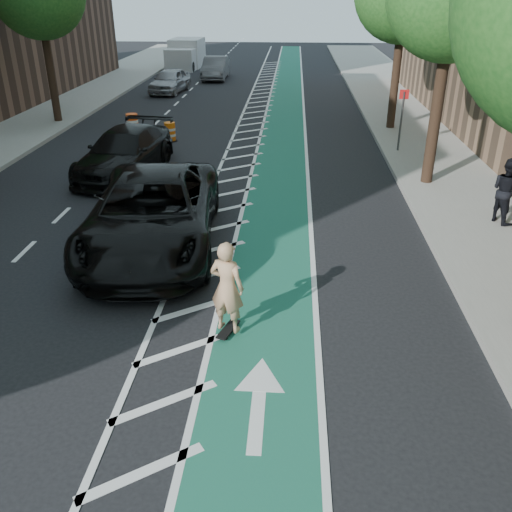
# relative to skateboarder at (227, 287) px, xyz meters

# --- Properties ---
(ground) EXTENTS (120.00, 120.00, 0.00)m
(ground) POSITION_rel_skateboarder_xyz_m (-2.30, 0.79, -1.01)
(ground) COLOR black
(ground) RESTS_ON ground
(bike_lane) EXTENTS (2.00, 90.00, 0.01)m
(bike_lane) POSITION_rel_skateboarder_xyz_m (0.70, 10.79, -1.00)
(bike_lane) COLOR #19594C
(bike_lane) RESTS_ON ground
(buffer_strip) EXTENTS (1.40, 90.00, 0.01)m
(buffer_strip) POSITION_rel_skateboarder_xyz_m (-0.80, 10.79, -1.00)
(buffer_strip) COLOR silver
(buffer_strip) RESTS_ON ground
(sidewalk_right) EXTENTS (5.00, 90.00, 0.15)m
(sidewalk_right) POSITION_rel_skateboarder_xyz_m (7.20, 10.79, -0.93)
(sidewalk_right) COLOR gray
(sidewalk_right) RESTS_ON ground
(curb_right) EXTENTS (0.12, 90.00, 0.16)m
(curb_right) POSITION_rel_skateboarder_xyz_m (4.75, 10.79, -0.93)
(curb_right) COLOR gray
(curb_right) RESTS_ON ground
(curb_left) EXTENTS (0.12, 90.00, 0.16)m
(curb_left) POSITION_rel_skateboarder_xyz_m (-9.35, 10.79, -0.93)
(curb_left) COLOR gray
(curb_left) RESTS_ON ground
(sign_post) EXTENTS (0.35, 0.08, 2.47)m
(sign_post) POSITION_rel_skateboarder_xyz_m (5.30, 12.79, 0.35)
(sign_post) COLOR #4C4C4C
(sign_post) RESTS_ON ground
(skateboard) EXTENTS (0.41, 0.73, 0.09)m
(skateboard) POSITION_rel_skateboarder_xyz_m (0.00, 0.00, -0.93)
(skateboard) COLOR black
(skateboard) RESTS_ON ground
(skateboarder) EXTENTS (0.77, 0.63, 1.82)m
(skateboarder) POSITION_rel_skateboarder_xyz_m (0.00, 0.00, 0.00)
(skateboarder) COLOR tan
(skateboarder) RESTS_ON skateboard
(suv_near) EXTENTS (3.64, 6.87, 1.84)m
(suv_near) POSITION_rel_skateboarder_xyz_m (-2.30, 3.76, -0.09)
(suv_near) COLOR black
(suv_near) RESTS_ON ground
(suv_far) EXTENTS (2.82, 5.54, 1.54)m
(suv_far) POSITION_rel_skateboarder_xyz_m (-4.70, 9.59, -0.24)
(suv_far) COLOR black
(suv_far) RESTS_ON ground
(car_silver) EXTENTS (2.25, 4.40, 1.43)m
(car_silver) POSITION_rel_skateboarder_xyz_m (-6.56, 25.92, -0.29)
(car_silver) COLOR #9C9CA1
(car_silver) RESTS_ON ground
(car_grey) EXTENTS (1.64, 4.60, 1.51)m
(car_grey) POSITION_rel_skateboarder_xyz_m (-4.49, 31.63, -0.25)
(car_grey) COLOR #5D5E62
(car_grey) RESTS_ON ground
(pedestrian) EXTENTS (0.96, 1.06, 1.78)m
(pedestrian) POSITION_rel_skateboarder_xyz_m (6.90, 5.63, 0.04)
(pedestrian) COLOR black
(pedestrian) RESTS_ON sidewalk_right
(box_truck) EXTENTS (2.51, 5.30, 2.18)m
(box_truck) POSITION_rel_skateboarder_xyz_m (-7.70, 37.45, -0.00)
(box_truck) COLOR silver
(box_truck) RESTS_ON ground
(barrel_a) EXTENTS (0.75, 0.75, 1.03)m
(barrel_a) POSITION_rel_skateboarder_xyz_m (-4.50, 9.79, -0.52)
(barrel_a) COLOR #DA520B
(barrel_a) RESTS_ON ground
(barrel_b) EXTENTS (0.58, 0.58, 0.79)m
(barrel_b) POSITION_rel_skateboarder_xyz_m (-4.10, 14.18, -0.63)
(barrel_b) COLOR orange
(barrel_b) RESTS_ON ground
(barrel_c) EXTENTS (0.66, 0.66, 0.90)m
(barrel_c) POSITION_rel_skateboarder_xyz_m (-6.04, 15.29, -0.58)
(barrel_c) COLOR #F54C0C
(barrel_c) RESTS_ON ground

